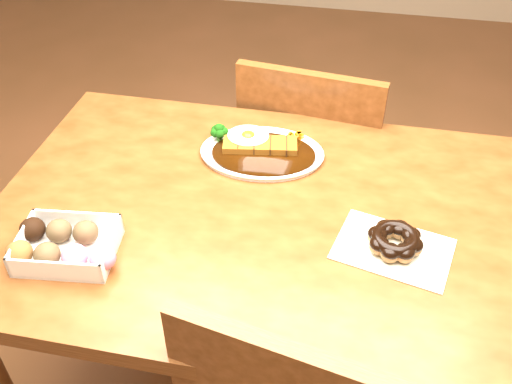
% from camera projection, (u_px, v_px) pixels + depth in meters
% --- Properties ---
extents(table, '(1.20, 0.80, 0.75)m').
position_uv_depth(table, '(268.00, 244.00, 1.29)').
color(table, '#4C270F').
rests_on(table, ground).
extents(chair_far, '(0.47, 0.47, 0.87)m').
position_uv_depth(chair_far, '(313.00, 167.00, 1.80)').
color(chair_far, '#4C270F').
rests_on(chair_far, ground).
extents(katsu_curry_plate, '(0.31, 0.23, 0.06)m').
position_uv_depth(katsu_curry_plate, '(260.00, 150.00, 1.38)').
color(katsu_curry_plate, white).
rests_on(katsu_curry_plate, table).
extents(donut_box, '(0.22, 0.16, 0.05)m').
position_uv_depth(donut_box, '(64.00, 245.00, 1.11)').
color(donut_box, white).
rests_on(donut_box, table).
extents(pon_de_ring, '(0.25, 0.20, 0.04)m').
position_uv_depth(pon_de_ring, '(395.00, 242.00, 1.13)').
color(pon_de_ring, silver).
rests_on(pon_de_ring, table).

